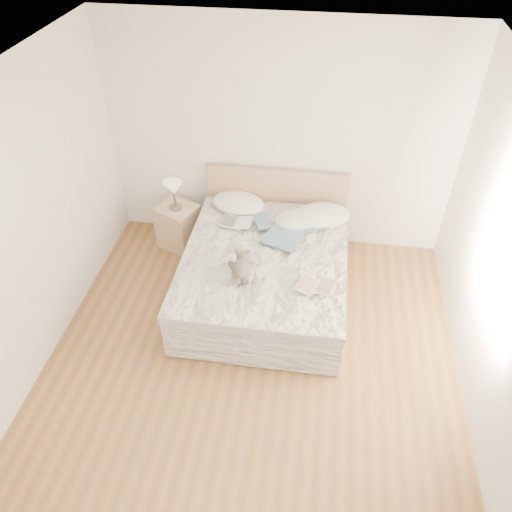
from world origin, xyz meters
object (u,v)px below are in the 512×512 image
nightstand (179,226)px  teddy_bear (241,274)px  photo_book (237,223)px  table_lamp (174,190)px  bed (266,270)px  childrens_book (316,286)px

nightstand → teddy_bear: 1.57m
teddy_bear → photo_book: bearing=94.5°
nightstand → table_lamp: 0.54m
bed → teddy_bear: bearing=-110.8°
bed → photo_book: bed is taller
nightstand → childrens_book: size_ratio=1.53×
nightstand → teddy_bear: size_ratio=1.60×
photo_book → teddy_bear: bearing=-71.5°
nightstand → table_lamp: table_lamp is taller
table_lamp → teddy_bear: bearing=-49.1°
photo_book → nightstand: bearing=165.7°
photo_book → childrens_book: (0.95, -0.91, 0.00)m
bed → childrens_book: bed is taller
nightstand → childrens_book: childrens_book is taller
bed → nightstand: size_ratio=3.83×
nightstand → childrens_book: 2.14m
bed → childrens_book: 0.83m
teddy_bear → nightstand: bearing=122.2°
photo_book → childrens_book: 1.31m
bed → photo_book: size_ratio=6.02×
table_lamp → photo_book: table_lamp is taller
table_lamp → childrens_book: bearing=-34.3°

